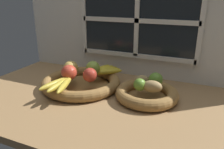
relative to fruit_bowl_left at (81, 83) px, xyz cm
name	(u,v)px	position (x,y,z in cm)	size (l,w,h in cm)	color
ground_plane	(117,97)	(19.59, -1.11, -3.90)	(140.00, 90.00, 3.00)	#9E774C
back_wall	(138,26)	(19.59, 28.66, 25.48)	(140.00, 4.60, 55.00)	silver
fruit_bowl_left	(81,83)	(0.00, 0.00, 0.00)	(39.01, 39.01, 5.17)	olive
fruit_bowl_right	(147,94)	(33.58, 0.00, 0.02)	(27.83, 27.83, 5.17)	olive
apple_green_back	(93,68)	(3.83, 5.54, 6.42)	(7.31, 7.31, 7.31)	#8CAD3D
apple_golden_left	(71,68)	(-6.02, 0.47, 6.56)	(7.59, 7.59, 7.59)	#DBB756
apple_red_right	(90,75)	(6.89, -3.12, 6.15)	(6.75, 6.75, 6.75)	#B73828
apple_red_front	(69,73)	(-3.36, -5.06, 6.52)	(7.50, 7.50, 7.50)	#CC422D
banana_bunch_front	(60,84)	(-2.25, -13.69, 4.22)	(11.91, 19.63, 2.89)	gold
banana_bunch_back	(104,70)	(7.31, 10.90, 4.07)	(14.90, 17.54, 2.60)	gold
potato_oblong	(142,80)	(30.27, 2.58, 5.13)	(6.35, 4.83, 4.72)	#A38451
potato_small	(152,86)	(36.53, -2.95, 5.31)	(8.39, 5.06, 5.08)	#A38451
lime_near	(140,85)	(31.20, -3.57, 5.47)	(5.40, 5.40, 5.40)	olive
lime_far	(156,80)	(36.36, 3.57, 5.98)	(6.41, 6.41, 6.41)	olive
chili_pepper	(149,87)	(34.61, -1.28, 3.90)	(2.26, 2.26, 12.65)	red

